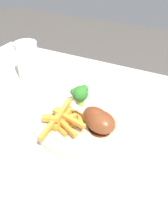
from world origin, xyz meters
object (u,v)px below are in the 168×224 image
(dining_table, at_px, (94,165))
(chicken_drumstick_near, at_px, (99,121))
(water_glass, at_px, (28,61))
(chicken_drumstick_far, at_px, (95,117))
(dinner_plate, at_px, (84,120))
(broccoli_floret_front, at_px, (80,93))
(carrot_fries_pile, at_px, (63,119))

(dining_table, bearing_deg, chicken_drumstick_near, 79.57)
(water_glass, bearing_deg, chicken_drumstick_near, -24.46)
(chicken_drumstick_near, xyz_separation_m, water_glass, (-0.30, 0.14, 0.02))
(chicken_drumstick_far, distance_m, water_glass, 0.31)
(dinner_plate, distance_m, water_glass, 0.28)
(broccoli_floret_front, relative_size, water_glass, 0.48)
(dinner_plate, distance_m, chicken_drumstick_far, 0.05)
(dinner_plate, bearing_deg, chicken_drumstick_far, -19.57)
(dining_table, bearing_deg, chicken_drumstick_far, 123.22)
(broccoli_floret_front, xyz_separation_m, carrot_fries_pile, (-0.00, -0.09, -0.02))
(carrot_fries_pile, height_order, water_glass, water_glass)
(dining_table, relative_size, chicken_drumstick_near, 8.36)
(dinner_plate, xyz_separation_m, chicken_drumstick_far, (0.03, -0.01, 0.03))
(broccoli_floret_front, height_order, chicken_drumstick_near, broccoli_floret_front)
(dinner_plate, relative_size, chicken_drumstick_far, 1.94)
(dining_table, xyz_separation_m, carrot_fries_pile, (-0.08, -0.01, 0.14))
(broccoli_floret_front, bearing_deg, chicken_drumstick_near, -39.30)
(dinner_plate, xyz_separation_m, chicken_drumstick_near, (0.05, -0.02, 0.03))
(dining_table, bearing_deg, broccoli_floret_front, 135.66)
(dining_table, bearing_deg, water_glass, 153.66)
(dining_table, relative_size, carrot_fries_pile, 7.11)
(dining_table, relative_size, chicken_drumstick_far, 8.72)
(dinner_plate, relative_size, carrot_fries_pile, 1.58)
(chicken_drumstick_far, height_order, water_glass, water_glass)
(dining_table, height_order, dinner_plate, dinner_plate)
(carrot_fries_pile, bearing_deg, chicken_drumstick_far, 22.06)
(dinner_plate, xyz_separation_m, carrot_fries_pile, (-0.04, -0.04, 0.02))
(dining_table, height_order, chicken_drumstick_far, chicken_drumstick_far)
(carrot_fries_pile, distance_m, water_glass, 0.27)
(broccoli_floret_front, height_order, chicken_drumstick_far, broccoli_floret_front)
(carrot_fries_pile, bearing_deg, broccoli_floret_front, 89.70)
(chicken_drumstick_near, bearing_deg, water_glass, 155.54)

